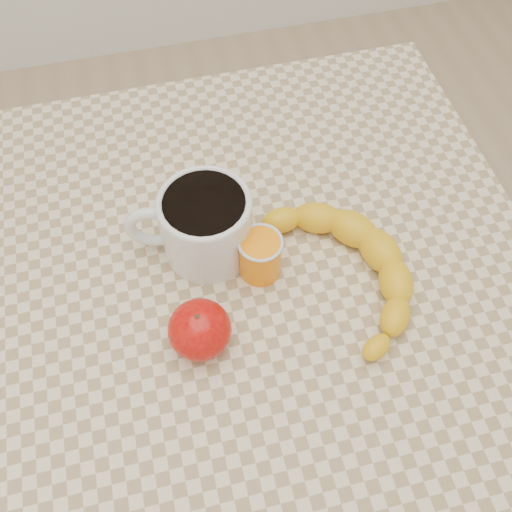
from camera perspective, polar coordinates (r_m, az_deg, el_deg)
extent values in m
plane|color=tan|center=(1.49, 0.00, -16.08)|extent=(3.00, 3.00, 0.00)
cube|color=beige|center=(0.82, 0.00, -1.51)|extent=(0.80, 0.80, 0.04)
cube|color=#98744D|center=(0.86, 0.00, -3.22)|extent=(0.74, 0.74, 0.06)
cylinder|color=#98744D|center=(1.17, 23.08, -22.05)|extent=(0.05, 0.05, 0.71)
cylinder|color=#98744D|center=(1.34, -18.48, -0.29)|extent=(0.05, 0.05, 0.71)
cylinder|color=#98744D|center=(1.39, 10.64, 5.60)|extent=(0.05, 0.05, 0.71)
cylinder|color=silver|center=(0.77, -4.95, 3.02)|extent=(0.15, 0.15, 0.10)
cylinder|color=black|center=(0.74, -5.22, 5.12)|extent=(0.11, 0.11, 0.01)
torus|color=silver|center=(0.73, -5.25, 5.33)|extent=(0.12, 0.12, 0.01)
torus|color=silver|center=(0.78, -10.19, 2.85)|extent=(0.08, 0.03, 0.08)
cylinder|color=orange|center=(0.76, 0.42, -0.05)|extent=(0.06, 0.06, 0.07)
torus|color=silver|center=(0.74, 0.44, 1.38)|extent=(0.06, 0.06, 0.00)
ellipsoid|color=#8F0405|center=(0.71, -5.65, -7.34)|extent=(0.10, 0.10, 0.07)
cylinder|color=#382311|center=(0.69, -5.87, -6.23)|extent=(0.01, 0.01, 0.01)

